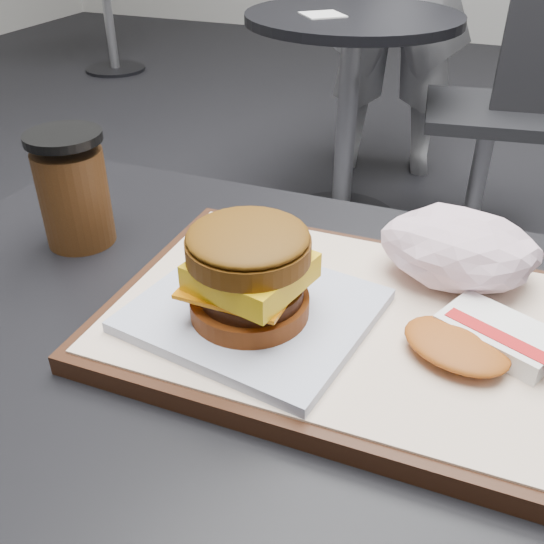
{
  "coord_description": "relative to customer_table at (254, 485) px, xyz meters",
  "views": [
    {
      "loc": [
        0.16,
        -0.37,
        1.11
      ],
      "look_at": [
        0.01,
        0.02,
        0.83
      ],
      "focal_mm": 40.0,
      "sensor_mm": 36.0,
      "label": 1
    }
  ],
  "objects": [
    {
      "name": "customer_table",
      "position": [
        0.0,
        0.0,
        0.0
      ],
      "size": [
        0.8,
        0.6,
        0.77
      ],
      "color": "#A5A5AA",
      "rests_on": "ground"
    },
    {
      "name": "serving_tray",
      "position": [
        0.05,
        0.05,
        0.2
      ],
      "size": [
        0.38,
        0.28,
        0.02
      ],
      "color": "#31190D",
      "rests_on": "customer_table"
    },
    {
      "name": "breakfast_sandwich",
      "position": [
        -0.0,
        0.01,
        0.24
      ],
      "size": [
        0.22,
        0.2,
        0.09
      ],
      "color": "silver",
      "rests_on": "serving_tray"
    },
    {
      "name": "hash_brown",
      "position": [
        0.18,
        0.04,
        0.22
      ],
      "size": [
        0.13,
        0.12,
        0.02
      ],
      "color": "white",
      "rests_on": "serving_tray"
    },
    {
      "name": "crumpled_wrapper",
      "position": [
        0.15,
        0.14,
        0.24
      ],
      "size": [
        0.14,
        0.11,
        0.06
      ],
      "primitive_type": null,
      "color": "white",
      "rests_on": "serving_tray"
    },
    {
      "name": "coffee_cup",
      "position": [
        -0.24,
        0.1,
        0.24
      ],
      "size": [
        0.08,
        0.08,
        0.12
      ],
      "color": "#442510",
      "rests_on": "customer_table"
    },
    {
      "name": "neighbor_table",
      "position": [
        -0.35,
        1.65,
        -0.03
      ],
      "size": [
        0.7,
        0.7,
        0.75
      ],
      "color": "black",
      "rests_on": "ground"
    },
    {
      "name": "napkin",
      "position": [
        -0.43,
        1.57,
        0.17
      ],
      "size": [
        0.17,
        0.17,
        0.0
      ],
      "primitive_type": "cube",
      "rotation": [
        0.0,
        0.0,
        0.69
      ],
      "color": "white",
      "rests_on": "neighbor_table"
    },
    {
      "name": "neighbor_chair",
      "position": [
        0.19,
        1.72,
        -0.07
      ],
      "size": [
        0.63,
        0.47,
        0.88
      ],
      "color": "#A0A0A5",
      "rests_on": "ground"
    }
  ]
}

